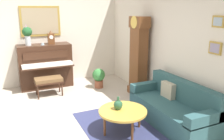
{
  "coord_description": "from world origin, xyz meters",
  "views": [
    {
      "loc": [
        4.42,
        -0.97,
        2.23
      ],
      "look_at": [
        -0.05,
        1.1,
        0.9
      ],
      "focal_mm": 37.41,
      "sensor_mm": 36.0,
      "label": 1
    }
  ],
  "objects_px": {
    "grandfather_clock": "(138,58)",
    "teacup": "(43,44)",
    "piano": "(45,66)",
    "potted_plant": "(99,77)",
    "green_jug": "(118,105)",
    "coffee_table": "(123,112)",
    "couch": "(173,108)",
    "piano_bench": "(49,81)",
    "flower_vase": "(27,34)",
    "mantel_clock": "(51,38)"
  },
  "relations": [
    {
      "from": "grandfather_clock",
      "to": "teacup",
      "type": "height_order",
      "value": "grandfather_clock"
    },
    {
      "from": "piano",
      "to": "potted_plant",
      "type": "bearing_deg",
      "value": 60.97
    },
    {
      "from": "potted_plant",
      "to": "green_jug",
      "type": "bearing_deg",
      "value": -13.37
    },
    {
      "from": "green_jug",
      "to": "potted_plant",
      "type": "distance_m",
      "value": 2.46
    },
    {
      "from": "coffee_table",
      "to": "potted_plant",
      "type": "distance_m",
      "value": 2.51
    },
    {
      "from": "couch",
      "to": "potted_plant",
      "type": "bearing_deg",
      "value": -167.82
    },
    {
      "from": "piano_bench",
      "to": "flower_vase",
      "type": "bearing_deg",
      "value": -156.06
    },
    {
      "from": "grandfather_clock",
      "to": "green_jug",
      "type": "xyz_separation_m",
      "value": [
        1.49,
        -1.31,
        -0.45
      ]
    },
    {
      "from": "mantel_clock",
      "to": "couch",
      "type": "bearing_deg",
      "value": 26.93
    },
    {
      "from": "mantel_clock",
      "to": "grandfather_clock",
      "type": "bearing_deg",
      "value": 48.81
    },
    {
      "from": "couch",
      "to": "flower_vase",
      "type": "distance_m",
      "value": 4.22
    },
    {
      "from": "piano",
      "to": "teacup",
      "type": "xyz_separation_m",
      "value": [
        0.09,
        -0.05,
        0.63
      ]
    },
    {
      "from": "piano",
      "to": "grandfather_clock",
      "type": "distance_m",
      "value": 2.67
    },
    {
      "from": "potted_plant",
      "to": "grandfather_clock",
      "type": "bearing_deg",
      "value": 39.56
    },
    {
      "from": "coffee_table",
      "to": "green_jug",
      "type": "height_order",
      "value": "green_jug"
    },
    {
      "from": "potted_plant",
      "to": "piano",
      "type": "bearing_deg",
      "value": -119.03
    },
    {
      "from": "flower_vase",
      "to": "green_jug",
      "type": "height_order",
      "value": "flower_vase"
    },
    {
      "from": "grandfather_clock",
      "to": "coffee_table",
      "type": "height_order",
      "value": "grandfather_clock"
    },
    {
      "from": "couch",
      "to": "mantel_clock",
      "type": "bearing_deg",
      "value": -153.07
    },
    {
      "from": "flower_vase",
      "to": "teacup",
      "type": "xyz_separation_m",
      "value": [
        0.09,
        0.36,
        -0.29
      ]
    },
    {
      "from": "flower_vase",
      "to": "piano_bench",
      "type": "bearing_deg",
      "value": 23.94
    },
    {
      "from": "flower_vase",
      "to": "teacup",
      "type": "distance_m",
      "value": 0.47
    },
    {
      "from": "coffee_table",
      "to": "teacup",
      "type": "bearing_deg",
      "value": -164.3
    },
    {
      "from": "coffee_table",
      "to": "potted_plant",
      "type": "bearing_deg",
      "value": 168.34
    },
    {
      "from": "piano_bench",
      "to": "potted_plant",
      "type": "height_order",
      "value": "potted_plant"
    },
    {
      "from": "couch",
      "to": "coffee_table",
      "type": "relative_size",
      "value": 2.16
    },
    {
      "from": "mantel_clock",
      "to": "green_jug",
      "type": "distance_m",
      "value": 3.3
    },
    {
      "from": "potted_plant",
      "to": "piano_bench",
      "type": "bearing_deg",
      "value": -88.52
    },
    {
      "from": "potted_plant",
      "to": "teacup",
      "type": "bearing_deg",
      "value": -115.13
    },
    {
      "from": "piano",
      "to": "piano_bench",
      "type": "relative_size",
      "value": 2.06
    },
    {
      "from": "mantel_clock",
      "to": "green_jug",
      "type": "xyz_separation_m",
      "value": [
        3.13,
        0.56,
        -0.89
      ]
    },
    {
      "from": "teacup",
      "to": "flower_vase",
      "type": "bearing_deg",
      "value": -104.02
    },
    {
      "from": "teacup",
      "to": "potted_plant",
      "type": "xyz_separation_m",
      "value": [
        0.65,
        1.38,
        -0.93
      ]
    },
    {
      "from": "teacup",
      "to": "green_jug",
      "type": "xyz_separation_m",
      "value": [
        3.04,
        0.81,
        -0.74
      ]
    },
    {
      "from": "mantel_clock",
      "to": "potted_plant",
      "type": "xyz_separation_m",
      "value": [
        0.74,
        1.13,
        -1.08
      ]
    },
    {
      "from": "grandfather_clock",
      "to": "flower_vase",
      "type": "height_order",
      "value": "grandfather_clock"
    },
    {
      "from": "piano_bench",
      "to": "coffee_table",
      "type": "relative_size",
      "value": 0.8
    },
    {
      "from": "flower_vase",
      "to": "potted_plant",
      "type": "relative_size",
      "value": 1.04
    },
    {
      "from": "piano_bench",
      "to": "mantel_clock",
      "type": "height_order",
      "value": "mantel_clock"
    },
    {
      "from": "piano",
      "to": "grandfather_clock",
      "type": "bearing_deg",
      "value": 51.71
    },
    {
      "from": "flower_vase",
      "to": "piano",
      "type": "bearing_deg",
      "value": 90.29
    },
    {
      "from": "piano",
      "to": "green_jug",
      "type": "xyz_separation_m",
      "value": [
        3.13,
        0.77,
        -0.11
      ]
    },
    {
      "from": "piano_bench",
      "to": "teacup",
      "type": "relative_size",
      "value": 6.03
    },
    {
      "from": "teacup",
      "to": "potted_plant",
      "type": "height_order",
      "value": "teacup"
    },
    {
      "from": "teacup",
      "to": "coffee_table",
      "type": "bearing_deg",
      "value": 15.7
    },
    {
      "from": "green_jug",
      "to": "coffee_table",
      "type": "bearing_deg",
      "value": 39.05
    },
    {
      "from": "couch",
      "to": "potted_plant",
      "type": "distance_m",
      "value": 2.64
    },
    {
      "from": "piano",
      "to": "coffee_table",
      "type": "height_order",
      "value": "piano"
    },
    {
      "from": "piano",
      "to": "flower_vase",
      "type": "relative_size",
      "value": 2.48
    },
    {
      "from": "grandfather_clock",
      "to": "couch",
      "type": "relative_size",
      "value": 1.07
    }
  ]
}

